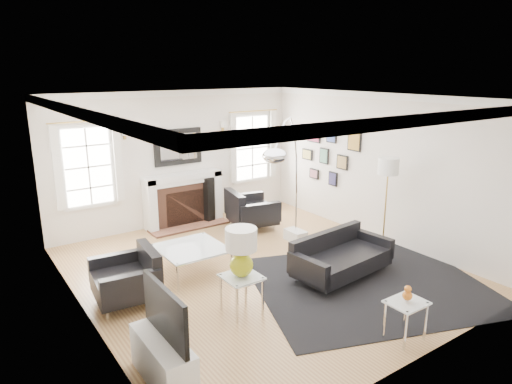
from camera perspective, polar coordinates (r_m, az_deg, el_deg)
floor at (r=7.66m, az=0.49°, el=-9.67°), size 6.00×6.00×0.00m
back_wall at (r=9.73m, az=-9.76°, el=4.17°), size 5.50×0.04×2.80m
front_wall at (r=5.16m, az=20.27°, el=-6.44°), size 5.50×0.04×2.80m
left_wall at (r=6.09m, az=-21.14°, el=-3.25°), size 0.04×6.00×2.80m
right_wall at (r=9.02m, az=14.95°, el=3.01°), size 0.04×6.00×2.80m
ceiling at (r=6.97m, az=0.55°, el=11.72°), size 5.50×6.00×0.02m
crown_molding at (r=6.97m, az=0.54°, el=11.23°), size 5.50×6.00×0.12m
fireplace at (r=9.75m, az=-9.01°, el=-0.97°), size 1.70×0.69×1.11m
mantel_mirror at (r=9.65m, az=-9.71°, el=5.59°), size 1.05×0.07×0.75m
window_left at (r=9.06m, az=-20.27°, el=3.02°), size 1.24×0.15×1.62m
window_right at (r=10.58m, az=-0.53°, el=5.58°), size 1.24×0.15×1.62m
gallery_wall at (r=9.84m, az=9.15°, el=5.10°), size 0.04×1.73×1.29m
tv_unit at (r=5.16m, az=-11.50°, el=-19.22°), size 0.35×1.00×1.09m
area_rug at (r=7.38m, az=13.98°, el=-11.13°), size 4.18×3.83×0.01m
sofa at (r=7.46m, az=10.36°, el=-8.08°), size 1.78×0.95×0.56m
armchair_left at (r=6.78m, az=-15.57°, el=-10.42°), size 0.93×1.02×0.63m
armchair_right at (r=9.43m, az=-0.85°, el=-2.39°), size 1.07×1.15×0.67m
coffee_table at (r=7.45m, az=-8.09°, el=-7.09°), size 1.01×1.01×0.45m
side_table_left at (r=6.25m, az=-1.82°, el=-11.33°), size 0.49×0.49×0.54m
nesting_table at (r=5.98m, az=18.24°, el=-13.85°), size 0.46×0.39×0.51m
gourd_lamp at (r=6.04m, az=-1.85°, el=-7.13°), size 0.42×0.42×0.68m
orange_vase at (r=5.88m, az=18.41°, el=-11.98°), size 0.12×0.12×0.19m
arc_floor_lamp at (r=7.57m, az=3.91°, el=1.08°), size 1.80×1.67×2.56m
stick_floor_lamp at (r=8.15m, az=16.19°, el=2.52°), size 0.36×0.36×1.75m
speaker_tower at (r=9.86m, az=-5.99°, el=-0.99°), size 0.24×0.24×0.98m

